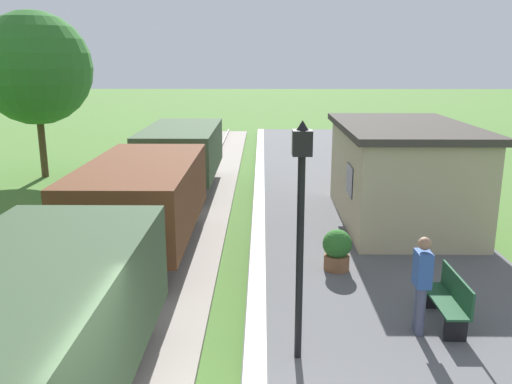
% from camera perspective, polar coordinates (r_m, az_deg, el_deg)
% --- Properties ---
extents(freight_train, '(2.50, 19.40, 2.12)m').
position_cam_1_polar(freight_train, '(13.25, -11.99, -1.07)').
color(freight_train, '#384C33').
rests_on(freight_train, rail_near).
extents(station_hut, '(3.50, 5.80, 2.78)m').
position_cam_1_polar(station_hut, '(15.59, 15.16, 1.99)').
color(station_hut, tan).
rests_on(station_hut, platform_slab).
extents(bench_near_hut, '(0.42, 1.50, 0.91)m').
position_cam_1_polar(bench_near_hut, '(10.08, 19.84, -10.65)').
color(bench_near_hut, '#1E4C2D').
rests_on(bench_near_hut, platform_slab).
extents(bench_down_platform, '(0.42, 1.50, 0.91)m').
position_cam_1_polar(bench_down_platform, '(19.35, 10.36, 1.74)').
color(bench_down_platform, '#1E4C2D').
rests_on(bench_down_platform, platform_slab).
extents(person_waiting, '(0.24, 0.38, 1.71)m').
position_cam_1_polar(person_waiting, '(9.44, 17.21, -9.08)').
color(person_waiting, '#474C66').
rests_on(person_waiting, platform_slab).
extents(potted_planter, '(0.64, 0.64, 0.92)m').
position_cam_1_polar(potted_planter, '(11.92, 8.61, -6.04)').
color(potted_planter, brown).
rests_on(potted_planter, platform_slab).
extents(lamp_post_near, '(0.28, 0.28, 3.70)m').
position_cam_1_polar(lamp_post_near, '(7.80, 4.81, -0.78)').
color(lamp_post_near, black).
rests_on(lamp_post_near, platform_slab).
extents(tree_field_left, '(4.44, 4.44, 6.60)m').
position_cam_1_polar(tree_field_left, '(23.37, -22.46, 12.06)').
color(tree_field_left, '#4C3823').
rests_on(tree_field_left, ground).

